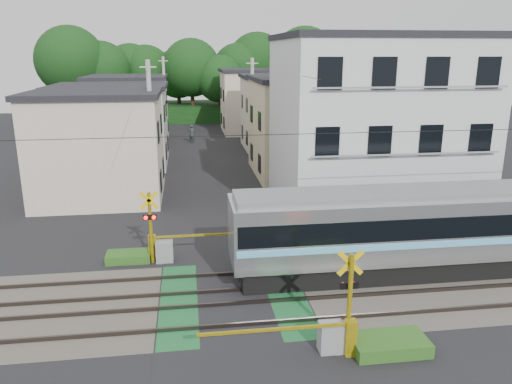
{
  "coord_description": "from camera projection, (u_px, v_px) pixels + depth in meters",
  "views": [
    {
      "loc": [
        -1.4,
        -15.89,
        8.37
      ],
      "look_at": [
        1.51,
        5.0,
        2.46
      ],
      "focal_mm": 35.0,
      "sensor_mm": 36.0,
      "label": 1
    }
  ],
  "objects": [
    {
      "name": "tree_hill",
      "position": [
        195.0,
        75.0,
        62.61
      ],
      "size": [
        40.0,
        13.0,
        11.61
      ],
      "color": "#143913",
      "rests_on": "ground"
    },
    {
      "name": "track_bed",
      "position": [
        233.0,
        297.0,
        17.59
      ],
      "size": [
        120.0,
        120.0,
        0.14
      ],
      "color": "#47423A",
      "rests_on": "ground"
    },
    {
      "name": "crossing_signal_near",
      "position": [
        335.0,
        330.0,
        14.27
      ],
      "size": [
        4.74,
        0.65,
        3.09
      ],
      "color": "yellow",
      "rests_on": "ground"
    },
    {
      "name": "houses_row",
      "position": [
        206.0,
        116.0,
        41.48
      ],
      "size": [
        22.07,
        31.35,
        6.8
      ],
      "color": "beige",
      "rests_on": "ground"
    },
    {
      "name": "crossing_signal_far",
      "position": [
        162.0,
        245.0,
        20.55
      ],
      "size": [
        4.74,
        0.65,
        3.09
      ],
      "color": "yellow",
      "rests_on": "ground"
    },
    {
      "name": "apartment_block",
      "position": [
        374.0,
        125.0,
        26.53
      ],
      "size": [
        10.2,
        8.36,
        9.3
      ],
      "color": "silver",
      "rests_on": "ground"
    },
    {
      "name": "ground",
      "position": [
        233.0,
        298.0,
        17.6
      ],
      "size": [
        120.0,
        120.0,
        0.0
      ],
      "primitive_type": "plane",
      "color": "black"
    },
    {
      "name": "weed_patches",
      "position": [
        283.0,
        292.0,
        17.7
      ],
      "size": [
        10.25,
        8.8,
        0.4
      ],
      "color": "#2D5E1E",
      "rests_on": "ground"
    },
    {
      "name": "pedestrian",
      "position": [
        192.0,
        134.0,
        47.63
      ],
      "size": [
        0.75,
        0.63,
        1.75
      ],
      "primitive_type": "imported",
      "rotation": [
        0.0,
        0.0,
        2.76
      ],
      "color": "#2E3439",
      "rests_on": "ground"
    },
    {
      "name": "utility_poles",
      "position": [
        191.0,
        110.0,
        38.3
      ],
      "size": [
        7.9,
        42.0,
        8.0
      ],
      "color": "#A5A5A0",
      "rests_on": "ground"
    },
    {
      "name": "catenary",
      "position": [
        402.0,
        191.0,
        17.43
      ],
      "size": [
        60.0,
        5.04,
        7.0
      ],
      "color": "#2D2D33",
      "rests_on": "ground"
    }
  ]
}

